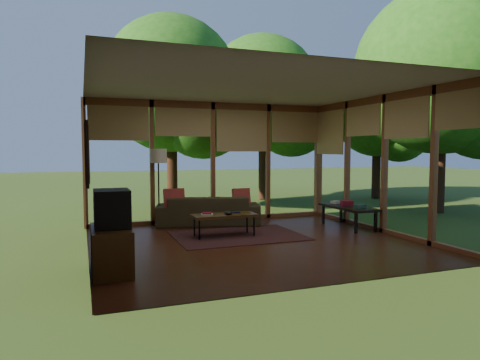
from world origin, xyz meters
name	(u,v)px	position (x,y,z in m)	size (l,w,h in m)	color
floor	(254,243)	(0.00, 0.00, 0.00)	(5.50, 5.50, 0.00)	#562616
ceiling	(255,87)	(0.00, 0.00, 2.70)	(5.50, 5.50, 0.00)	silver
wall_left	(86,168)	(-2.75, 0.00, 1.35)	(0.04, 5.00, 2.70)	beige
wall_front	(335,173)	(0.00, -2.50, 1.35)	(5.50, 0.04, 2.70)	beige
window_wall_back	(213,162)	(0.00, 2.50, 1.35)	(5.50, 0.12, 2.70)	brown
window_wall_right	(385,164)	(2.75, 0.00, 1.35)	(0.12, 5.00, 2.70)	brown
exterior_lawn	(359,189)	(8.00, 8.00, -0.01)	(40.00, 40.00, 0.00)	#37541F
tree_nw	(171,85)	(-0.50, 4.73, 3.38)	(3.66, 3.66, 5.22)	#371F14
tree_ne	(262,94)	(2.78, 6.14, 3.46)	(3.79, 3.79, 5.37)	#371F14
tree_se	(439,71)	(5.79, 1.74, 3.63)	(4.25, 4.25, 5.77)	#371F14
tree_far	(372,115)	(6.34, 5.07, 2.81)	(2.83, 2.83, 4.23)	#371F14
rug	(238,236)	(-0.07, 0.65, 0.01)	(2.37, 1.68, 0.01)	maroon
sofa	(208,210)	(-0.26, 2.00, 0.32)	(2.19, 0.86, 0.64)	#3E351F
pillow_left	(174,199)	(-1.01, 1.95, 0.59)	(0.43, 0.14, 0.43)	maroon
pillow_right	(241,198)	(0.49, 1.95, 0.57)	(0.38, 0.13, 0.38)	maroon
ct_book_lower	(207,215)	(-0.68, 0.64, 0.44)	(0.22, 0.16, 0.03)	beige
ct_book_upper	(207,213)	(-0.68, 0.64, 0.47)	(0.17, 0.13, 0.03)	maroon
ct_book_side	(235,212)	(-0.08, 0.77, 0.44)	(0.18, 0.13, 0.03)	#161932
ct_bowl	(229,213)	(-0.28, 0.59, 0.46)	(0.16, 0.16, 0.07)	black
media_cabinet	(111,250)	(-2.47, -1.00, 0.30)	(0.50, 1.00, 0.60)	#563617
television	(112,209)	(-2.45, -1.00, 0.85)	(0.45, 0.55, 0.50)	black
console_book_a	(360,206)	(2.40, 0.28, 0.49)	(0.22, 0.16, 0.08)	#2E5045
console_book_b	(347,203)	(2.40, 0.73, 0.51)	(0.23, 0.17, 0.11)	maroon
console_book_c	(336,202)	(2.40, 1.13, 0.48)	(0.22, 0.16, 0.06)	beige
floor_lamp	(158,160)	(-1.27, 2.30, 1.41)	(0.36, 0.36, 1.65)	black
coffee_table	(224,216)	(-0.33, 0.69, 0.39)	(1.20, 0.50, 0.43)	#563617
side_console	(348,208)	(2.40, 0.68, 0.41)	(0.60, 1.40, 0.46)	black
wall_painting	(87,154)	(-2.71, 1.40, 1.55)	(0.06, 1.35, 1.15)	black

